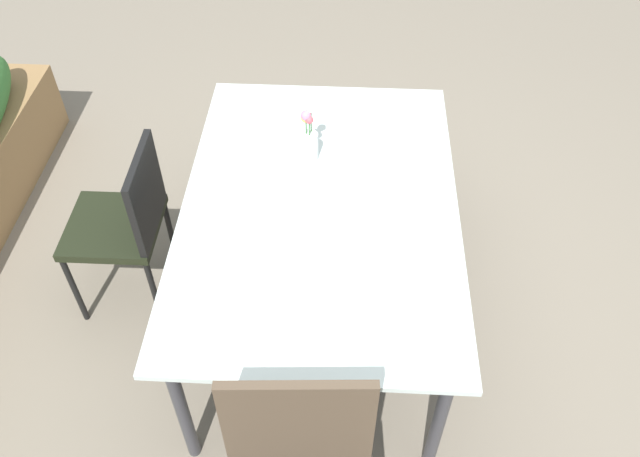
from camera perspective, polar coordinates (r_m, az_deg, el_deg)
ground_plane at (r=3.16m, az=1.55°, el=-8.54°), size 12.00×12.00×0.00m
dining_table at (r=2.70m, az=-0.00°, el=1.44°), size 1.67×1.13×0.73m
chair_far_side at (r=3.03m, az=-16.66°, el=0.79°), size 0.41×0.41×0.87m
flower_vase at (r=2.81m, az=-0.98°, el=7.97°), size 0.08×0.08×0.27m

